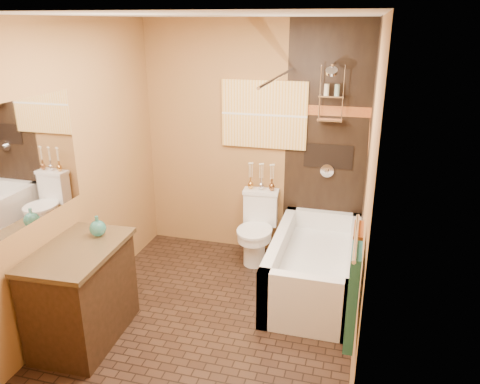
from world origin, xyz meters
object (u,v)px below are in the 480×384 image
(bathtub, at_px, (315,270))
(vanity, at_px, (82,294))
(toilet, at_px, (257,228))
(sunset_painting, at_px, (264,115))

(bathtub, relative_size, vanity, 1.58)
(bathtub, relative_size, toilet, 2.00)
(toilet, relative_size, vanity, 0.79)
(vanity, bearing_deg, bathtub, 32.21)
(sunset_painting, xyz_separation_m, toilet, (0.00, -0.25, -1.17))
(toilet, xyz_separation_m, vanity, (-1.04, -1.68, 0.03))
(sunset_painting, height_order, vanity, sunset_painting)
(sunset_painting, xyz_separation_m, vanity, (-1.04, -1.93, -1.14))
(sunset_painting, height_order, bathtub, sunset_painting)
(bathtub, bearing_deg, sunset_painting, 133.24)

